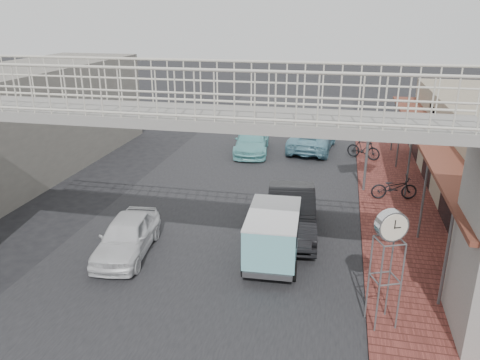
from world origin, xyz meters
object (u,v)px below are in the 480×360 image
at_px(angkot_curb, 312,138).
at_px(street_clock, 391,231).
at_px(dark_sedan, 291,212).
at_px(motorcycle_far, 363,149).
at_px(angkot_far, 252,141).
at_px(angkot_van, 274,228).
at_px(motorcycle_near, 394,188).
at_px(arrow_sign, 389,126).
at_px(white_hatchback, 127,236).

relative_size(angkot_curb, street_clock, 1.59).
xyz_separation_m(dark_sedan, motorcycle_far, (2.80, 9.33, -0.13)).
height_order(angkot_far, street_clock, street_clock).
bearing_deg(motorcycle_far, street_clock, -155.18).
bearing_deg(angkot_van, motorcycle_near, 52.02).
bearing_deg(street_clock, arrow_sign, 63.15).
distance_m(motorcycle_near, street_clock, 8.98).
xyz_separation_m(street_clock, arrow_sign, (0.70, 9.75, 0.26)).
height_order(dark_sedan, angkot_van, angkot_van).
bearing_deg(angkot_van, white_hatchback, -174.99).
relative_size(white_hatchback, dark_sedan, 0.78).
distance_m(motorcycle_far, street_clock, 14.34).
height_order(street_clock, arrow_sign, arrow_sign).
xyz_separation_m(white_hatchback, angkot_van, (4.70, 0.63, 0.46)).
height_order(angkot_curb, angkot_far, angkot_curb).
xyz_separation_m(angkot_van, motorcycle_near, (4.19, 5.90, -0.49)).
xyz_separation_m(angkot_van, motorcycle_far, (3.12, 11.43, -0.44)).
relative_size(motorcycle_near, motorcycle_far, 1.04).
xyz_separation_m(angkot_curb, arrow_sign, (3.49, -5.94, 2.24)).
xyz_separation_m(angkot_curb, angkot_van, (-0.34, -12.92, 0.41)).
bearing_deg(motorcycle_near, angkot_curb, 18.25).
relative_size(white_hatchback, street_clock, 1.20).
relative_size(white_hatchback, motorcycle_far, 2.03).
xyz_separation_m(white_hatchback, angkot_curb, (5.04, 13.55, 0.05)).
height_order(white_hatchback, dark_sedan, dark_sedan).
xyz_separation_m(motorcycle_near, arrow_sign, (-0.36, 1.08, 2.32)).
bearing_deg(dark_sedan, motorcycle_far, 66.89).
height_order(angkot_van, motorcycle_near, angkot_van).
bearing_deg(motorcycle_near, angkot_far, 40.43).
bearing_deg(angkot_far, motorcycle_far, -8.81).
height_order(dark_sedan, motorcycle_far, dark_sedan).
xyz_separation_m(white_hatchback, dark_sedan, (5.02, 2.74, 0.15)).
xyz_separation_m(angkot_curb, motorcycle_near, (3.85, -7.01, -0.08)).
bearing_deg(angkot_curb, angkot_van, 93.95).
height_order(white_hatchback, angkot_far, angkot_far).
relative_size(white_hatchback, arrow_sign, 1.06).
xyz_separation_m(angkot_curb, angkot_far, (-3.27, -1.24, -0.04)).
distance_m(angkot_curb, street_clock, 16.06).
relative_size(angkot_far, angkot_van, 1.24).
bearing_deg(dark_sedan, street_clock, -66.50).
relative_size(motorcycle_near, arrow_sign, 0.54).
distance_m(dark_sedan, angkot_van, 2.15).
bearing_deg(motorcycle_near, dark_sedan, 123.93).
bearing_deg(angkot_van, arrow_sign, 58.66).
xyz_separation_m(angkot_far, motorcycle_near, (7.12, -5.77, -0.04)).
xyz_separation_m(motorcycle_far, street_clock, (0.01, -14.20, 2.01)).
relative_size(motorcycle_near, street_clock, 0.61).
distance_m(white_hatchback, motorcycle_near, 11.04).
bearing_deg(angkot_far, angkot_curb, 14.26).
xyz_separation_m(dark_sedan, angkot_far, (-3.25, 9.57, -0.14)).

